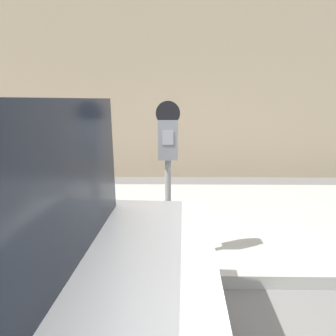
{
  "coord_description": "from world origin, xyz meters",
  "views": [
    {
      "loc": [
        0.11,
        -1.38,
        1.8
      ],
      "look_at": [
        0.07,
        1.06,
        1.16
      ],
      "focal_mm": 28.0,
      "sensor_mm": 36.0,
      "label": 1
    }
  ],
  "objects": [
    {
      "name": "sidewalk",
      "position": [
        0.0,
        2.2,
        0.07
      ],
      "size": [
        24.0,
        2.8,
        0.15
      ],
      "color": "#ADAAA3",
      "rests_on": "ground_plane"
    },
    {
      "name": "parking_meter",
      "position": [
        0.07,
        1.06,
        1.34
      ],
      "size": [
        0.22,
        0.15,
        1.64
      ],
      "color": "gray",
      "rests_on": "sidewalk"
    },
    {
      "name": "building_facade",
      "position": [
        0.0,
        4.75,
        3.28
      ],
      "size": [
        24.0,
        0.3,
        6.56
      ],
      "color": "tan",
      "rests_on": "ground_plane"
    }
  ]
}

